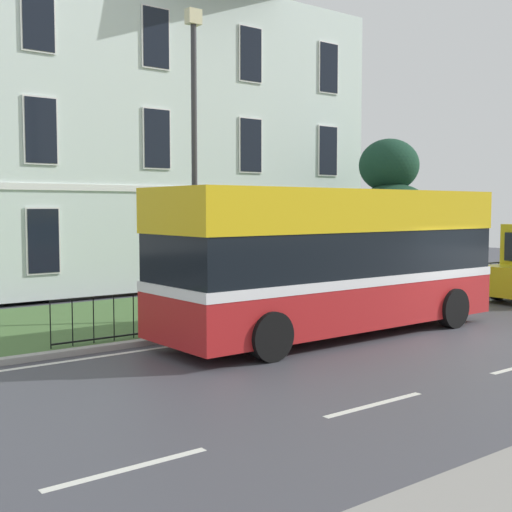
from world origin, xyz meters
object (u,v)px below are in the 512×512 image
at_px(georgian_townhouse, 142,122).
at_px(single_decker_bus, 334,259).
at_px(litter_bin, 254,291).
at_px(evergreen_tree, 390,229).
at_px(street_lamp_post, 194,147).

height_order(georgian_townhouse, single_decker_bus, georgian_townhouse).
bearing_deg(litter_bin, evergreen_tree, 18.50).
xyz_separation_m(evergreen_tree, litter_bin, (-8.50, -2.84, -1.39)).
height_order(evergreen_tree, litter_bin, evergreen_tree).
xyz_separation_m(georgian_townhouse, evergreen_tree, (6.09, -7.77, -4.24)).
relative_size(georgian_townhouse, single_decker_bus, 1.80).
bearing_deg(street_lamp_post, litter_bin, -6.83).
distance_m(single_decker_bus, street_lamp_post, 4.40).
bearing_deg(georgian_townhouse, street_lamp_post, -111.40).
relative_size(georgian_townhouse, street_lamp_post, 2.10).
bearing_deg(street_lamp_post, evergreen_tree, 14.58).
bearing_deg(single_decker_bus, evergreen_tree, 33.08).
xyz_separation_m(single_decker_bus, litter_bin, (-0.22, 2.75, -1.00)).
height_order(evergreen_tree, single_decker_bus, evergreen_tree).
relative_size(evergreen_tree, street_lamp_post, 0.71).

